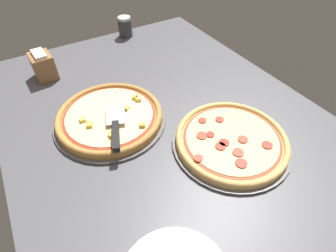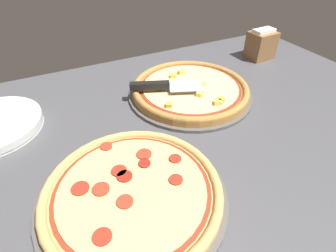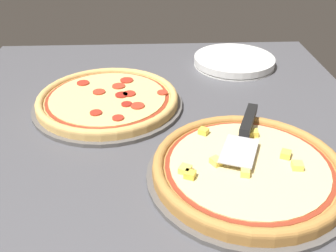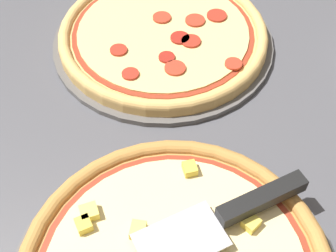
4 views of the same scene
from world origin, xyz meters
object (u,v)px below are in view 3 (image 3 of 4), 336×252
serving_spatula (247,127)px  pizza_front (248,167)px  plate_stack (234,61)px  pizza_back (108,99)px

serving_spatula → pizza_front: bearing=170.7°
pizza_front → plate_stack: 58.50cm
serving_spatula → plate_stack: 47.82cm
pizza_back → plate_stack: pizza_back is taller
pizza_front → pizza_back: (31.28, 30.18, -0.24)cm
serving_spatula → plate_stack: size_ratio=0.87×
serving_spatula → pizza_back: bearing=57.2°
pizza_front → pizza_back: size_ratio=1.03×
pizza_front → plate_stack: bearing=-8.3°
serving_spatula → plate_stack: bearing=-8.0°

